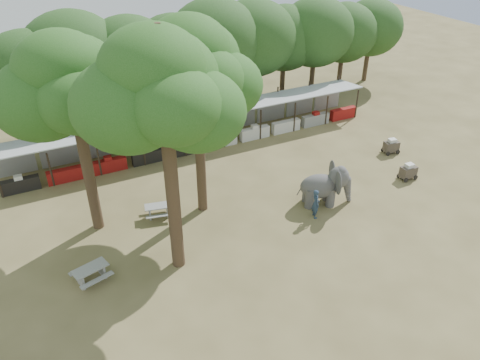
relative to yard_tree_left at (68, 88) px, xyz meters
name	(u,v)px	position (x,y,z in m)	size (l,w,h in m)	color
ground	(299,252)	(9.13, -7.19, -8.20)	(100.00, 100.00, 0.00)	brown
vendor_stalls	(199,130)	(9.13, 6.65, -7.02)	(28.00, 2.99, 2.80)	#A1A4A9
yard_tree_left	(68,88)	(0.00, 0.00, 0.00)	(7.10, 6.90, 11.02)	#332316
yard_tree_center	(159,92)	(3.00, -5.00, 1.01)	(7.10, 6.90, 12.04)	#332316
yard_tree_back	(192,70)	(6.00, -1.00, 0.34)	(7.10, 6.90, 11.36)	#332316
backdrop_trees	(171,54)	(9.13, 11.81, -2.69)	(46.46, 5.95, 8.33)	#332316
elephant	(326,185)	(13.01, -3.96, -6.94)	(3.39, 2.59, 2.52)	#434140
handler	(316,204)	(11.67, -4.90, -7.28)	(0.66, 0.44, 1.84)	#26384C
picnic_table_near	(91,272)	(-1.09, -4.48, -7.66)	(2.01, 1.90, 0.83)	gray
picnic_table_far	(158,209)	(3.52, -0.80, -7.70)	(1.80, 1.68, 0.77)	gray
cart_front	(408,171)	(19.61, -4.07, -7.65)	(1.16, 0.77, 1.12)	#392F26
cart_back	(391,146)	(21.12, -0.77, -7.65)	(1.24, 0.91, 1.12)	#392F26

